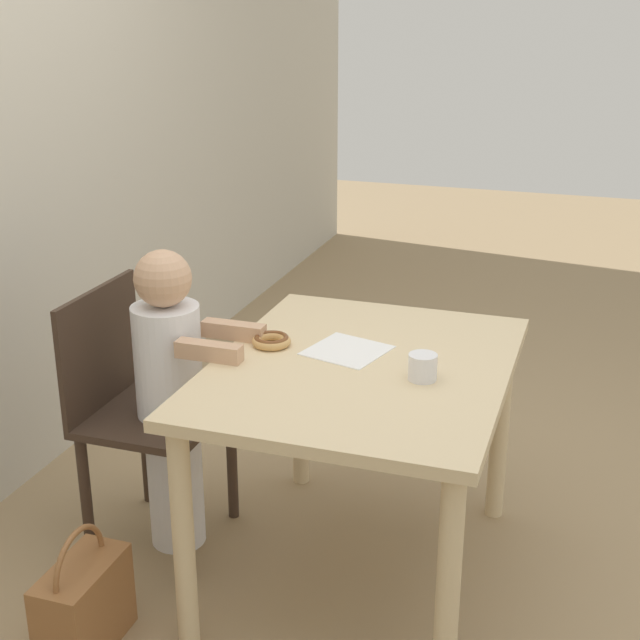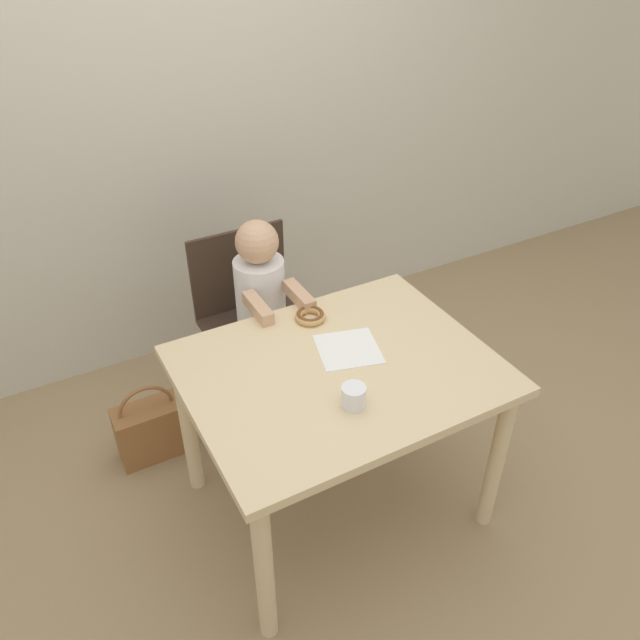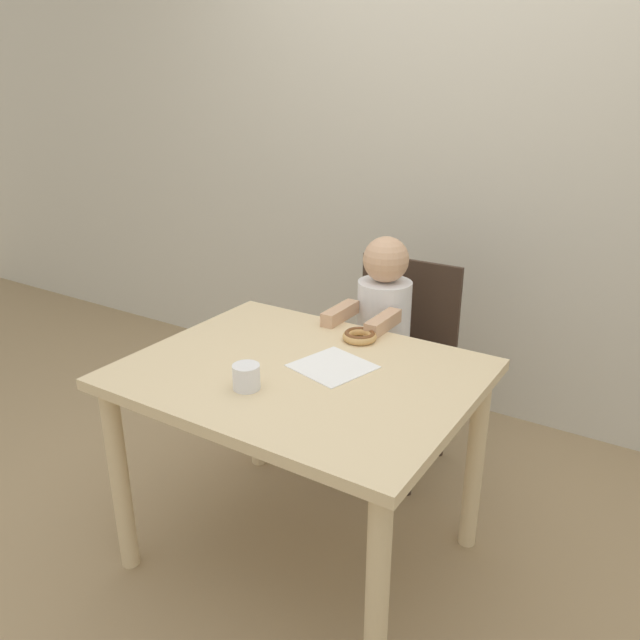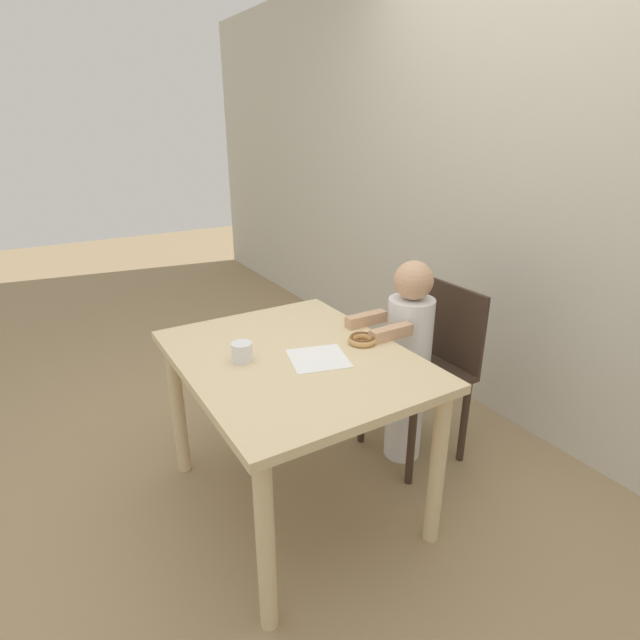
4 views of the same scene
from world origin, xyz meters
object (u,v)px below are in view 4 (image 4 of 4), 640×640
cup (242,352)px  handbag (342,383)px  chair (425,365)px  donut (362,339)px  child_figure (407,360)px

cup → handbag: bearing=122.4°
chair → donut: chair is taller
child_figure → donut: child_figure is taller
donut → child_figure: bearing=102.2°
chair → cup: chair is taller
chair → child_figure: (-0.00, -0.11, 0.06)m
chair → cup: size_ratio=10.67×
handbag → chair: bearing=10.9°
cup → child_figure: bearing=87.5°
handbag → cup: 1.13m
child_figure → donut: (0.07, -0.31, 0.21)m
donut → handbag: donut is taller
donut → cup: (-0.10, -0.49, 0.02)m
chair → child_figure: bearing=-90.0°
chair → donut: 0.51m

